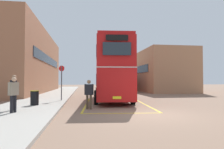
# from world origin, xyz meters

# --- Properties ---
(ground_plane) EXTENTS (135.60, 135.60, 0.00)m
(ground_plane) POSITION_xyz_m (0.00, 14.40, 0.00)
(ground_plane) COLOR #846651
(sidewalk_left) EXTENTS (4.00, 57.60, 0.14)m
(sidewalk_left) POSITION_xyz_m (-6.50, 16.80, 0.07)
(sidewalk_left) COLOR #A39E93
(sidewalk_left) RESTS_ON ground
(brick_building_left) EXTENTS (6.59, 23.89, 8.31)m
(brick_building_left) POSITION_xyz_m (-11.36, 20.33, 4.16)
(brick_building_left) COLOR #9E6647
(brick_building_left) RESTS_ON ground
(depot_building_right) EXTENTS (6.74, 17.68, 6.24)m
(depot_building_right) POSITION_xyz_m (8.84, 24.03, 3.12)
(depot_building_right) COLOR #AD7A56
(depot_building_right) RESTS_ON ground
(double_decker_bus) EXTENTS (3.39, 10.29, 4.75)m
(double_decker_bus) POSITION_xyz_m (-0.82, 7.75, 2.51)
(double_decker_bus) COLOR black
(double_decker_bus) RESTS_ON ground
(single_deck_bus) EXTENTS (3.66, 9.22, 3.02)m
(single_deck_bus) POSITION_xyz_m (2.66, 22.33, 1.64)
(single_deck_bus) COLOR black
(single_deck_bus) RESTS_ON ground
(pedestrian_boarding) EXTENTS (0.53, 0.40, 1.70)m
(pedestrian_boarding) POSITION_xyz_m (-2.90, 2.48, 0.98)
(pedestrian_boarding) COLOR #473828
(pedestrian_boarding) RESTS_ON ground
(pedestrian_waiting_near) EXTENTS (0.40, 0.53, 1.69)m
(pedestrian_waiting_near) POSITION_xyz_m (-6.52, 0.76, 1.11)
(pedestrian_waiting_near) COLOR black
(pedestrian_waiting_near) RESTS_ON sidewalk_left
(pedestrian_waiting_far) EXTENTS (0.26, 0.60, 1.81)m
(pedestrian_waiting_far) POSITION_xyz_m (-6.80, 1.65, 1.20)
(pedestrian_waiting_far) COLOR black
(pedestrian_waiting_far) RESTS_ON sidewalk_left
(litter_bin) EXTENTS (0.53, 0.53, 0.91)m
(litter_bin) POSITION_xyz_m (-6.23, 3.79, 0.60)
(litter_bin) COLOR black
(litter_bin) RESTS_ON sidewalk_left
(bus_stop_sign) EXTENTS (0.44, 0.09, 2.70)m
(bus_stop_sign) POSITION_xyz_m (-4.91, 6.82, 1.76)
(bus_stop_sign) COLOR #4C4C51
(bus_stop_sign) RESTS_ON sidewalk_left
(bay_marking_yellow) EXTENTS (5.12, 12.44, 0.01)m
(bay_marking_yellow) POSITION_xyz_m (-0.89, 5.85, 0.00)
(bay_marking_yellow) COLOR gold
(bay_marking_yellow) RESTS_ON ground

